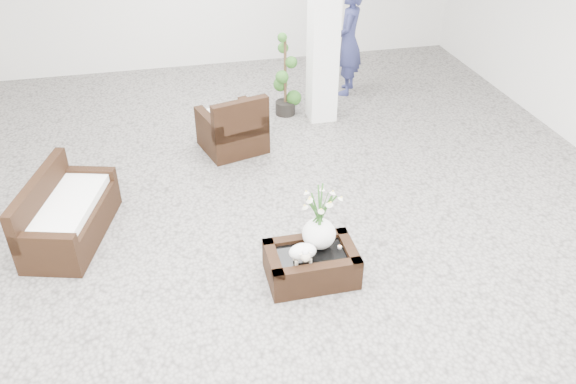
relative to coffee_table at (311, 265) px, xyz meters
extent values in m
plane|color=gray|center=(-0.08, 0.79, -0.16)|extent=(11.00, 11.00, 0.00)
cube|color=white|center=(1.12, 3.59, 1.59)|extent=(0.40, 0.40, 3.50)
cube|color=black|center=(0.00, 0.00, 0.00)|extent=(0.90, 0.60, 0.31)
ellipsoid|color=white|center=(-0.12, -0.10, 0.26)|extent=(0.28, 0.23, 0.21)
cylinder|color=white|center=(0.30, 0.02, 0.17)|extent=(0.04, 0.04, 0.03)
cube|color=black|center=(-0.37, 2.91, 0.27)|extent=(0.98, 0.96, 0.86)
cube|color=black|center=(-2.43, 1.27, 0.22)|extent=(1.04, 1.54, 0.75)
imported|color=navy|center=(1.81, 4.45, 0.73)|extent=(0.67, 0.77, 1.77)
camera|label=1|loc=(-1.25, -4.34, 3.86)|focal=36.12mm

